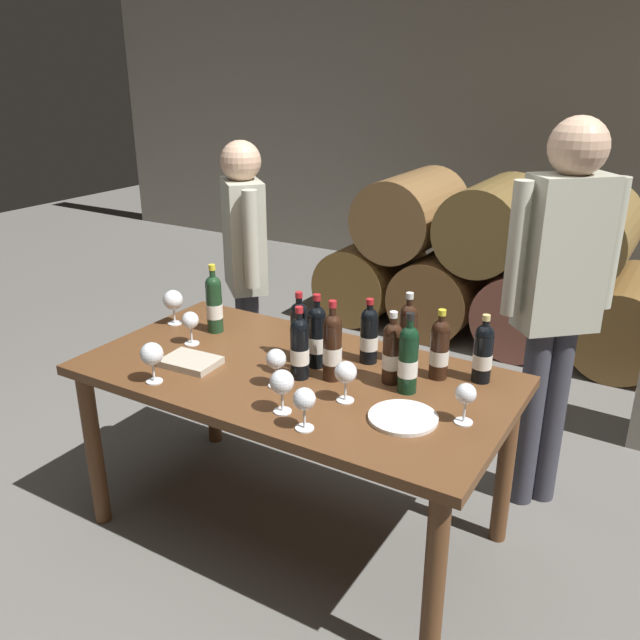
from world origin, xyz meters
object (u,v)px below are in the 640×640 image
object	(u,v)px
wine_bottle_9	(317,336)
taster_seated_left	(245,260)
tasting_notebook	(191,362)
serving_plate	(403,418)
wine_glass_6	(304,400)
wine_glass_2	(191,321)
sommelier_presenting	(559,285)
wine_bottle_7	(214,303)
wine_bottle_8	(392,352)
wine_glass_7	(152,355)
wine_glass_5	(282,383)
wine_bottle_5	(332,346)
wine_glass_3	(276,360)
wine_bottle_0	(483,352)
wine_bottle_4	(408,333)
wine_bottle_2	(408,358)
wine_glass_0	(466,395)
dining_table	(294,392)
wine_bottle_6	(369,335)
wine_glass_4	(173,300)
wine_bottle_3	(440,348)
wine_bottle_1	(300,347)
wine_bottle_10	(299,330)
wine_glass_1	(346,373)

from	to	relation	value
wine_bottle_9	taster_seated_left	size ratio (longest dim) A/B	0.20
tasting_notebook	serving_plate	bearing A→B (deg)	-1.01
wine_glass_6	tasting_notebook	xyz separation A→B (m)	(-0.66, 0.19, -0.09)
wine_glass_2	serving_plate	bearing A→B (deg)	-7.05
sommelier_presenting	wine_bottle_7	bearing A→B (deg)	-156.71
wine_bottle_8	wine_glass_7	distance (m)	0.90
wine_bottle_8	wine_glass_5	distance (m)	0.46
wine_bottle_5	wine_glass_3	distance (m)	0.22
wine_bottle_9	wine_bottle_0	bearing A→B (deg)	18.65
wine_bottle_4	wine_glass_6	world-z (taller)	wine_bottle_4
wine_bottle_9	wine_glass_5	world-z (taller)	wine_bottle_9
wine_glass_2	taster_seated_left	distance (m)	0.76
wine_glass_2	wine_glass_3	distance (m)	0.56
wine_bottle_4	serving_plate	size ratio (longest dim) A/B	1.25
wine_bottle_0	serving_plate	size ratio (longest dim) A/B	1.13
wine_bottle_2	wine_bottle_7	bearing A→B (deg)	174.36
wine_glass_2	wine_glass_3	bearing A→B (deg)	-15.10
wine_bottle_4	wine_glass_0	size ratio (longest dim) A/B	2.06
wine_glass_0	serving_plate	size ratio (longest dim) A/B	0.61
dining_table	wine_bottle_4	size ratio (longest dim) A/B	5.67
sommelier_presenting	wine_glass_2	bearing A→B (deg)	-150.98
wine_bottle_6	wine_glass_4	bearing A→B (deg)	-174.70
wine_bottle_2	wine_bottle_4	size ratio (longest dim) A/B	1.03
wine_bottle_3	wine_glass_4	bearing A→B (deg)	-175.56
wine_bottle_0	wine_bottle_1	size ratio (longest dim) A/B	0.93
wine_glass_4	wine_glass_6	xyz separation A→B (m)	(1.03, -0.49, -0.01)
wine_bottle_4	dining_table	bearing A→B (deg)	-139.21
dining_table	sommelier_presenting	distance (m)	1.17
wine_bottle_6	sommelier_presenting	world-z (taller)	sommelier_presenting
wine_glass_4	sommelier_presenting	xyz separation A→B (m)	(1.57, 0.61, 0.17)
dining_table	wine_glass_6	bearing A→B (deg)	-52.52
wine_bottle_0	wine_glass_5	distance (m)	0.78
wine_glass_6	tasting_notebook	world-z (taller)	wine_glass_6
wine_bottle_7	sommelier_presenting	size ratio (longest dim) A/B	0.18
wine_glass_7	taster_seated_left	size ratio (longest dim) A/B	0.10
wine_bottle_9	wine_bottle_3	bearing A→B (deg)	18.08
wine_glass_6	wine_bottle_8	bearing A→B (deg)	78.07
wine_bottle_6	wine_glass_0	world-z (taller)	wine_bottle_6
wine_bottle_8	wine_glass_2	xyz separation A→B (m)	(-0.90, -0.11, -0.02)
wine_glass_2	taster_seated_left	world-z (taller)	taster_seated_left
wine_glass_0	wine_glass_4	xyz separation A→B (m)	(-1.47, 0.18, 0.01)
wine_bottle_7	sommelier_presenting	distance (m)	1.48
wine_glass_2	wine_glass_0	bearing A→B (deg)	-2.09
wine_bottle_5	serving_plate	distance (m)	0.41
wine_bottle_5	wine_bottle_7	distance (m)	0.71
wine_bottle_10	wine_glass_1	xyz separation A→B (m)	(0.34, -0.23, -0.02)
wine_glass_4	tasting_notebook	distance (m)	0.49
wine_bottle_9	wine_glass_5	distance (m)	0.40
wine_bottle_1	wine_glass_7	distance (m)	0.56
wine_bottle_2	wine_glass_1	world-z (taller)	wine_bottle_2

